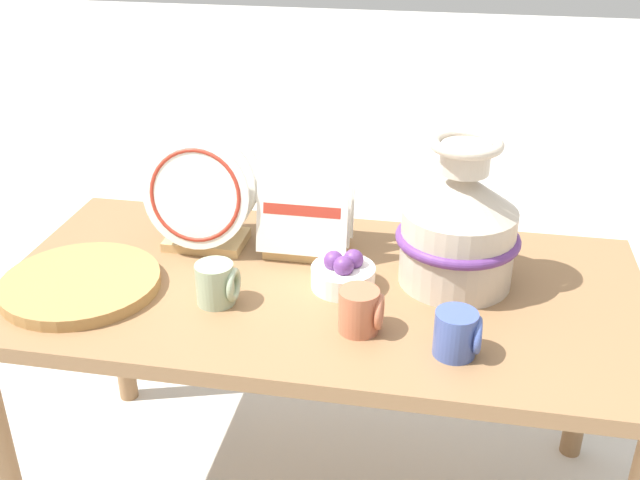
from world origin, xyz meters
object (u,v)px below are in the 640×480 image
Objects in this scene: dish_rack_square_plates at (307,218)px; mug_sage_glaze at (217,284)px; fruit_bowl at (343,273)px; dish_rack_round_plates at (202,201)px; wicker_charger_stack at (81,284)px; mug_terracotta_glaze at (361,311)px; mug_cobalt_glaze at (458,334)px; ceramic_vase at (459,225)px.

dish_rack_square_plates reaches higher than mug_sage_glaze.
mug_sage_glaze is 0.27m from fruit_bowl.
dish_rack_round_plates is 0.34m from wicker_charger_stack.
mug_terracotta_glaze is (0.17, -0.31, -0.04)m from dish_rack_square_plates.
fruit_bowl is at bearing 140.16° from mug_cobalt_glaze.
mug_terracotta_glaze and mug_sage_glaze have the same top height.
mug_terracotta_glaze is 1.00× the size of mug_sage_glaze.
wicker_charger_stack is (-0.45, -0.27, -0.07)m from dish_rack_square_plates.
dish_rack_round_plates is at bearing 160.04° from fruit_bowl.
dish_rack_round_plates is at bearing -174.85° from dish_rack_square_plates.
wicker_charger_stack is (-0.80, -0.19, -0.13)m from ceramic_vase.
dish_rack_square_plates is at bearing 5.15° from dish_rack_round_plates.
dish_rack_round_plates is 3.06× the size of mug_cobalt_glaze.
fruit_bowl is at bearing 24.64° from mug_sage_glaze.
ceramic_vase reaches higher than mug_terracotta_glaze.
dish_rack_square_plates is 0.36m from mug_terracotta_glaze.
wicker_charger_stack is at bearing -179.55° from mug_sage_glaze.
mug_terracotta_glaze reaches higher than fruit_bowl.
dish_rack_round_plates is 1.97× the size of fruit_bowl.
wicker_charger_stack is 2.44× the size of fruit_bowl.
ceramic_vase reaches higher than dish_rack_round_plates.
mug_cobalt_glaze is (0.01, -0.28, -0.09)m from ceramic_vase.
mug_terracotta_glaze reaches higher than wicker_charger_stack.
ceramic_vase is at bearing -5.83° from dish_rack_round_plates.
ceramic_vase reaches higher than mug_sage_glaze.
fruit_bowl is at bearing -19.96° from dish_rack_round_plates.
mug_terracotta_glaze is (0.62, -0.05, 0.03)m from wicker_charger_stack.
dish_rack_round_plates is 0.70m from mug_cobalt_glaze.
ceramic_vase is 3.67× the size of mug_cobalt_glaze.
mug_sage_glaze is (0.31, 0.00, 0.03)m from wicker_charger_stack.
mug_sage_glaze is (-0.14, -0.27, -0.04)m from dish_rack_square_plates.
dish_rack_square_plates is 0.68× the size of wicker_charger_stack.
mug_cobalt_glaze is at bearing -44.96° from dish_rack_square_plates.
mug_cobalt_glaze is at bearing -29.11° from dish_rack_round_plates.
ceramic_vase is 0.36m from dish_rack_square_plates.
mug_cobalt_glaze is at bearing -10.68° from mug_sage_glaze.
fruit_bowl is (-0.06, 0.16, -0.01)m from mug_terracotta_glaze.
ceramic_vase is 3.67× the size of mug_sage_glaze.
wicker_charger_stack is (-0.20, -0.25, -0.11)m from dish_rack_round_plates.
dish_rack_round_plates is at bearing 145.13° from mug_terracotta_glaze.
ceramic_vase is 0.31m from mug_terracotta_glaze.
fruit_bowl is at bearing 110.63° from mug_terracotta_glaze.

